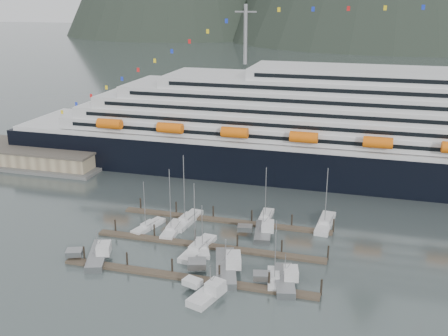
{
  "coord_description": "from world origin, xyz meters",
  "views": [
    {
      "loc": [
        24.15,
        -88.26,
        48.56
      ],
      "look_at": [
        -6.83,
        22.0,
        10.67
      ],
      "focal_mm": 42.0,
      "sensor_mm": 36.0,
      "label": 1
    }
  ],
  "objects_px": {
    "sailboat_e": "(187,221)",
    "trawler_c": "(225,267)",
    "trawler_a": "(97,254)",
    "cruise_ship": "(389,138)",
    "sailboat_f": "(266,217)",
    "sailboat_g": "(325,224)",
    "trawler_d": "(284,279)",
    "trawler_b": "(210,291)",
    "warehouse": "(35,156)",
    "sailboat_a": "(173,230)",
    "sailboat_c": "(202,248)",
    "sailboat_h": "(274,279)",
    "sailboat_b": "(148,227)",
    "trawler_e": "(262,231)",
    "sailboat_d": "(198,249)"
  },
  "relations": [
    {
      "from": "warehouse",
      "to": "trawler_e",
      "type": "height_order",
      "value": "trawler_e"
    },
    {
      "from": "sailboat_e",
      "to": "trawler_c",
      "type": "xyz_separation_m",
      "value": [
        14.02,
        -18.76,
        0.45
      ]
    },
    {
      "from": "warehouse",
      "to": "sailboat_a",
      "type": "xyz_separation_m",
      "value": [
        57.66,
        -34.25,
        -1.8
      ]
    },
    {
      "from": "cruise_ship",
      "to": "sailboat_g",
      "type": "height_order",
      "value": "cruise_ship"
    },
    {
      "from": "warehouse",
      "to": "sailboat_h",
      "type": "xyz_separation_m",
      "value": [
        82.54,
        -48.62,
        -1.84
      ]
    },
    {
      "from": "trawler_d",
      "to": "sailboat_h",
      "type": "bearing_deg",
      "value": 69.95
    },
    {
      "from": "sailboat_h",
      "to": "trawler_c",
      "type": "height_order",
      "value": "sailboat_h"
    },
    {
      "from": "trawler_e",
      "to": "sailboat_b",
      "type": "bearing_deg",
      "value": 88.73
    },
    {
      "from": "sailboat_g",
      "to": "trawler_c",
      "type": "xyz_separation_m",
      "value": [
        -16.02,
        -25.46,
        0.47
      ]
    },
    {
      "from": "sailboat_g",
      "to": "trawler_b",
      "type": "height_order",
      "value": "sailboat_g"
    },
    {
      "from": "sailboat_b",
      "to": "sailboat_e",
      "type": "xyz_separation_m",
      "value": [
        7.14,
        5.22,
        0.06
      ]
    },
    {
      "from": "trawler_b",
      "to": "trawler_e",
      "type": "distance_m",
      "value": 25.87
    },
    {
      "from": "sailboat_b",
      "to": "sailboat_f",
      "type": "relative_size",
      "value": 0.88
    },
    {
      "from": "warehouse",
      "to": "sailboat_e",
      "type": "xyz_separation_m",
      "value": [
        59.01,
        -28.71,
        -1.79
      ]
    },
    {
      "from": "cruise_ship",
      "to": "warehouse",
      "type": "height_order",
      "value": "cruise_ship"
    },
    {
      "from": "warehouse",
      "to": "sailboat_c",
      "type": "distance_m",
      "value": 77.82
    },
    {
      "from": "trawler_c",
      "to": "sailboat_b",
      "type": "bearing_deg",
      "value": 40.73
    },
    {
      "from": "sailboat_b",
      "to": "sailboat_e",
      "type": "relative_size",
      "value": 0.69
    },
    {
      "from": "cruise_ship",
      "to": "trawler_c",
      "type": "xyz_separation_m",
      "value": [
        -28.99,
        -60.42,
        -11.13
      ]
    },
    {
      "from": "trawler_b",
      "to": "trawler_a",
      "type": "bearing_deg",
      "value": 92.1
    },
    {
      "from": "warehouse",
      "to": "trawler_d",
      "type": "distance_m",
      "value": 97.42
    },
    {
      "from": "cruise_ship",
      "to": "sailboat_f",
      "type": "distance_m",
      "value": 45.32
    },
    {
      "from": "sailboat_e",
      "to": "sailboat_f",
      "type": "bearing_deg",
      "value": -61.33
    },
    {
      "from": "sailboat_a",
      "to": "sailboat_g",
      "type": "bearing_deg",
      "value": -72.02
    },
    {
      "from": "sailboat_f",
      "to": "sailboat_g",
      "type": "distance_m",
      "value": 13.43
    },
    {
      "from": "sailboat_d",
      "to": "trawler_a",
      "type": "height_order",
      "value": "sailboat_d"
    },
    {
      "from": "cruise_ship",
      "to": "sailboat_c",
      "type": "bearing_deg",
      "value": -123.67
    },
    {
      "from": "warehouse",
      "to": "sailboat_g",
      "type": "xyz_separation_m",
      "value": [
        89.05,
        -22.01,
        -1.81
      ]
    },
    {
      "from": "sailboat_a",
      "to": "sailboat_f",
      "type": "xyz_separation_m",
      "value": [
        17.96,
        12.25,
        -0.03
      ]
    },
    {
      "from": "sailboat_f",
      "to": "trawler_d",
      "type": "xyz_separation_m",
      "value": [
        8.66,
        -26.84,
        0.42
      ]
    },
    {
      "from": "trawler_d",
      "to": "sailboat_e",
      "type": "bearing_deg",
      "value": 38.9
    },
    {
      "from": "trawler_d",
      "to": "trawler_b",
      "type": "bearing_deg",
      "value": 110.12
    },
    {
      "from": "sailboat_c",
      "to": "trawler_b",
      "type": "relative_size",
      "value": 1.0
    },
    {
      "from": "trawler_a",
      "to": "trawler_c",
      "type": "height_order",
      "value": "trawler_c"
    },
    {
      "from": "cruise_ship",
      "to": "sailboat_b",
      "type": "xyz_separation_m",
      "value": [
        -50.15,
        -46.88,
        -11.64
      ]
    },
    {
      "from": "sailboat_e",
      "to": "trawler_c",
      "type": "distance_m",
      "value": 23.42
    },
    {
      "from": "sailboat_f",
      "to": "trawler_b",
      "type": "distance_m",
      "value": 34.29
    },
    {
      "from": "trawler_a",
      "to": "trawler_e",
      "type": "height_order",
      "value": "trawler_e"
    },
    {
      "from": "sailboat_e",
      "to": "sailboat_h",
      "type": "relative_size",
      "value": 1.32
    },
    {
      "from": "sailboat_b",
      "to": "sailboat_h",
      "type": "distance_m",
      "value": 33.99
    },
    {
      "from": "cruise_ship",
      "to": "sailboat_f",
      "type": "relative_size",
      "value": 16.09
    },
    {
      "from": "sailboat_a",
      "to": "trawler_c",
      "type": "relative_size",
      "value": 1.05
    },
    {
      "from": "trawler_a",
      "to": "cruise_ship",
      "type": "bearing_deg",
      "value": -60.56
    },
    {
      "from": "cruise_ship",
      "to": "sailboat_e",
      "type": "relative_size",
      "value": 12.66
    },
    {
      "from": "sailboat_e",
      "to": "trawler_c",
      "type": "height_order",
      "value": "sailboat_e"
    },
    {
      "from": "trawler_a",
      "to": "trawler_e",
      "type": "distance_m",
      "value": 34.29
    },
    {
      "from": "sailboat_f",
      "to": "trawler_e",
      "type": "height_order",
      "value": "sailboat_f"
    },
    {
      "from": "sailboat_a",
      "to": "sailboat_e",
      "type": "xyz_separation_m",
      "value": [
        1.35,
        5.54,
        0.01
      ]
    },
    {
      "from": "sailboat_h",
      "to": "trawler_a",
      "type": "xyz_separation_m",
      "value": [
        -34.6,
        -0.79,
        0.44
      ]
    },
    {
      "from": "sailboat_e",
      "to": "sailboat_f",
      "type": "relative_size",
      "value": 1.27
    }
  ]
}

